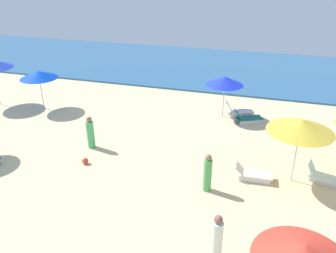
{
  "coord_description": "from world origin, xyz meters",
  "views": [
    {
      "loc": [
        4.09,
        -2.53,
        7.72
      ],
      "look_at": [
        0.3,
        10.31,
        1.23
      ],
      "focal_mm": 36.63,
      "sensor_mm": 36.0,
      "label": 1
    }
  ],
  "objects_px": {
    "umbrella_3": "(225,81)",
    "lounge_chair_1_1": "(253,174)",
    "beach_ball_0": "(85,161)",
    "umbrella_1": "(301,126)",
    "lounge_chair_1_0": "(322,176)",
    "umbrella_5": "(39,75)",
    "beachgoer_0": "(208,173)",
    "beachgoer_2": "(216,242)",
    "lounge_chair_3_0": "(247,118)",
    "beachgoer_1": "(90,133)",
    "lounge_chair_3_1": "(238,111)"
  },
  "relations": [
    {
      "from": "lounge_chair_1_0",
      "to": "umbrella_3",
      "type": "bearing_deg",
      "value": 57.73
    },
    {
      "from": "lounge_chair_1_1",
      "to": "beachgoer_2",
      "type": "distance_m",
      "value": 4.65
    },
    {
      "from": "umbrella_1",
      "to": "beach_ball_0",
      "type": "relative_size",
      "value": 9.74
    },
    {
      "from": "beachgoer_1",
      "to": "beach_ball_0",
      "type": "bearing_deg",
      "value": -49.07
    },
    {
      "from": "lounge_chair_3_1",
      "to": "beachgoer_0",
      "type": "xyz_separation_m",
      "value": [
        -0.41,
        -7.12,
        0.42
      ]
    },
    {
      "from": "beachgoer_0",
      "to": "beachgoer_2",
      "type": "relative_size",
      "value": 0.87
    },
    {
      "from": "umbrella_3",
      "to": "beach_ball_0",
      "type": "bearing_deg",
      "value": -126.49
    },
    {
      "from": "lounge_chair_3_1",
      "to": "beach_ball_0",
      "type": "bearing_deg",
      "value": 119.28
    },
    {
      "from": "umbrella_1",
      "to": "lounge_chair_1_0",
      "type": "bearing_deg",
      "value": 11.93
    },
    {
      "from": "lounge_chair_1_0",
      "to": "beachgoer_1",
      "type": "xyz_separation_m",
      "value": [
        -9.81,
        -0.06,
        0.47
      ]
    },
    {
      "from": "lounge_chair_1_0",
      "to": "beach_ball_0",
      "type": "bearing_deg",
      "value": 114.52
    },
    {
      "from": "beachgoer_1",
      "to": "beach_ball_0",
      "type": "relative_size",
      "value": 5.72
    },
    {
      "from": "lounge_chair_1_0",
      "to": "lounge_chair_1_1",
      "type": "bearing_deg",
      "value": 119.25
    },
    {
      "from": "lounge_chair_1_1",
      "to": "beachgoer_1",
      "type": "bearing_deg",
      "value": 82.25
    },
    {
      "from": "lounge_chair_1_1",
      "to": "beachgoer_2",
      "type": "xyz_separation_m",
      "value": [
        -0.71,
        -4.56,
        0.58
      ]
    },
    {
      "from": "lounge_chair_3_1",
      "to": "beachgoer_0",
      "type": "height_order",
      "value": "beachgoer_0"
    },
    {
      "from": "lounge_chair_3_1",
      "to": "beach_ball_0",
      "type": "xyz_separation_m",
      "value": [
        -5.65,
        -6.77,
        -0.16
      ]
    },
    {
      "from": "umbrella_3",
      "to": "beachgoer_2",
      "type": "relative_size",
      "value": 1.3
    },
    {
      "from": "lounge_chair_1_0",
      "to": "beachgoer_0",
      "type": "distance_m",
      "value": 4.54
    },
    {
      "from": "beachgoer_1",
      "to": "beach_ball_0",
      "type": "height_order",
      "value": "beachgoer_1"
    },
    {
      "from": "beachgoer_0",
      "to": "lounge_chair_1_1",
      "type": "bearing_deg",
      "value": 22.12
    },
    {
      "from": "lounge_chair_1_0",
      "to": "beachgoer_1",
      "type": "height_order",
      "value": "beachgoer_1"
    },
    {
      "from": "umbrella_3",
      "to": "beachgoer_0",
      "type": "distance_m",
      "value": 7.02
    },
    {
      "from": "umbrella_5",
      "to": "beachgoer_0",
      "type": "xyz_separation_m",
      "value": [
        10.49,
        -5.07,
        -1.31
      ]
    },
    {
      "from": "lounge_chair_1_1",
      "to": "beachgoer_0",
      "type": "xyz_separation_m",
      "value": [
        -1.58,
        -1.17,
        0.47
      ]
    },
    {
      "from": "lounge_chair_3_0",
      "to": "beachgoer_2",
      "type": "distance_m",
      "value": 9.86
    },
    {
      "from": "lounge_chair_1_0",
      "to": "umbrella_5",
      "type": "distance_m",
      "value": 15.11
    },
    {
      "from": "umbrella_3",
      "to": "lounge_chair_1_1",
      "type": "bearing_deg",
      "value": -70.73
    },
    {
      "from": "umbrella_5",
      "to": "beachgoer_1",
      "type": "height_order",
      "value": "umbrella_5"
    },
    {
      "from": "umbrella_1",
      "to": "umbrella_5",
      "type": "distance_m",
      "value": 13.98
    },
    {
      "from": "lounge_chair_1_0",
      "to": "beachgoer_1",
      "type": "bearing_deg",
      "value": 106.23
    },
    {
      "from": "umbrella_1",
      "to": "beachgoer_1",
      "type": "relative_size",
      "value": 1.7
    },
    {
      "from": "umbrella_1",
      "to": "beachgoer_0",
      "type": "xyz_separation_m",
      "value": [
        -3.04,
        -1.54,
        -1.64
      ]
    },
    {
      "from": "lounge_chair_1_0",
      "to": "lounge_chair_1_1",
      "type": "distance_m",
      "value": 2.64
    },
    {
      "from": "beachgoer_0",
      "to": "umbrella_3",
      "type": "bearing_deg",
      "value": 79.12
    },
    {
      "from": "beach_ball_0",
      "to": "umbrella_5",
      "type": "bearing_deg",
      "value": 138.01
    },
    {
      "from": "umbrella_5",
      "to": "beachgoer_2",
      "type": "relative_size",
      "value": 1.29
    },
    {
      "from": "beach_ball_0",
      "to": "lounge_chair_1_0",
      "type": "bearing_deg",
      "value": 8.65
    },
    {
      "from": "beachgoer_0",
      "to": "beach_ball_0",
      "type": "relative_size",
      "value": 5.68
    },
    {
      "from": "lounge_chair_1_0",
      "to": "lounge_chair_3_0",
      "type": "bearing_deg",
      "value": 50.34
    },
    {
      "from": "beachgoer_1",
      "to": "lounge_chair_1_1",
      "type": "bearing_deg",
      "value": 19.62
    },
    {
      "from": "umbrella_1",
      "to": "umbrella_5",
      "type": "xyz_separation_m",
      "value": [
        -13.53,
        3.52,
        -0.33
      ]
    },
    {
      "from": "lounge_chair_3_0",
      "to": "lounge_chair_3_1",
      "type": "relative_size",
      "value": 0.99
    },
    {
      "from": "lounge_chair_1_1",
      "to": "umbrella_5",
      "type": "xyz_separation_m",
      "value": [
        -12.07,
        3.9,
        1.78
      ]
    },
    {
      "from": "umbrella_1",
      "to": "umbrella_3",
      "type": "height_order",
      "value": "umbrella_1"
    },
    {
      "from": "beachgoer_0",
      "to": "lounge_chair_1_0",
      "type": "bearing_deg",
      "value": 8.86
    },
    {
      "from": "lounge_chair_1_0",
      "to": "lounge_chair_3_0",
      "type": "distance_m",
      "value": 5.67
    },
    {
      "from": "umbrella_5",
      "to": "lounge_chair_1_0",
      "type": "bearing_deg",
      "value": -12.67
    },
    {
      "from": "lounge_chair_1_0",
      "to": "beachgoer_2",
      "type": "height_order",
      "value": "beachgoer_2"
    },
    {
      "from": "lounge_chair_1_0",
      "to": "umbrella_5",
      "type": "height_order",
      "value": "umbrella_5"
    }
  ]
}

